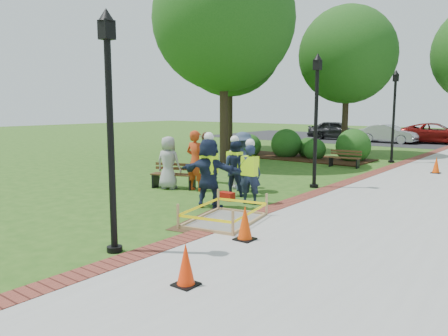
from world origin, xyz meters
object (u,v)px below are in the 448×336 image
Objects in this scene: bench_near at (174,180)px; hivis_worker_b at (250,172)px; lamp_near at (110,114)px; hivis_worker_a at (209,171)px; hivis_worker_c at (235,166)px; cone_front at (186,266)px; wet_concrete_pad at (225,212)px.

hivis_worker_b reaches higher than bench_near.
lamp_near is 2.17× the size of hivis_worker_a.
lamp_near is 5.75m from hivis_worker_c.
hivis_worker_c is (-0.39, 1.63, -0.08)m from hivis_worker_a.
cone_front is 0.37× the size of hivis_worker_c.
hivis_worker_b is 0.99× the size of hivis_worker_c.
cone_front is at bearing -61.19° from wet_concrete_pad.
hivis_worker_a is 1.11× the size of hivis_worker_c.
hivis_worker_c is (-0.98, 0.63, 0.01)m from hivis_worker_b.
wet_concrete_pad is at bearing -57.65° from hivis_worker_c.
wet_concrete_pad is 1.68× the size of bench_near.
cone_front is 6.66m from hivis_worker_c.
lamp_near is at bearing -55.52° from bench_near.
cone_front is (1.75, -3.18, 0.08)m from wet_concrete_pad.
cone_front is at bearing -64.96° from hivis_worker_b.
wet_concrete_pad is 1.32× the size of hivis_worker_a.
bench_near is at bearing 124.48° from lamp_near.
hivis_worker_a reaches higher than wet_concrete_pad.
wet_concrete_pad is at bearing 83.27° from lamp_near.
lamp_near is at bearing 170.56° from cone_front.
lamp_near is 2.41× the size of hivis_worker_b.
cone_front is at bearing -54.01° from hivis_worker_a.
hivis_worker_a reaches higher than hivis_worker_b.
wet_concrete_pad is 4.48m from bench_near.
bench_near is 0.87× the size of hivis_worker_c.
cone_front is 0.34× the size of hivis_worker_a.
cone_front is at bearing -59.58° from hivis_worker_c.
bench_near is 6.60m from lamp_near.
hivis_worker_c is at bearing 103.35° from lamp_near.
lamp_near is (-2.08, 0.35, 2.16)m from cone_front.
hivis_worker_c reaches higher than wet_concrete_pad.
hivis_worker_a is 1.68m from hivis_worker_c.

